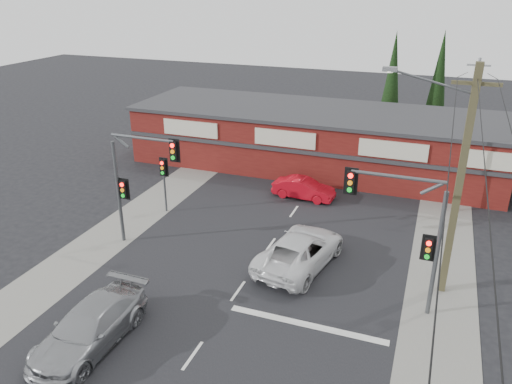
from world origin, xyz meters
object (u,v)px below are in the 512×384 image
(white_suv, at_px, (300,250))
(red_sedan, at_px, (304,188))
(silver_suv, at_px, (90,327))
(shop_building, at_px, (314,138))
(utility_pole, at_px, (457,177))

(white_suv, height_order, red_sedan, white_suv)
(red_sedan, bearing_deg, white_suv, -161.54)
(white_suv, bearing_deg, silver_suv, 65.44)
(shop_building, bearing_deg, red_sedan, -81.06)
(shop_building, distance_m, utility_pole, 17.15)
(red_sedan, relative_size, shop_building, 0.14)
(silver_suv, relative_size, red_sedan, 1.39)
(silver_suv, xyz_separation_m, shop_building, (2.89, 22.43, 1.35))
(red_sedan, relative_size, utility_pole, 0.39)
(red_sedan, distance_m, utility_pole, 12.39)
(shop_building, bearing_deg, utility_pole, -56.24)
(white_suv, distance_m, red_sedan, 8.15)
(silver_suv, height_order, shop_building, shop_building)
(silver_suv, bearing_deg, shop_building, 83.93)
(shop_building, bearing_deg, silver_suv, -97.34)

